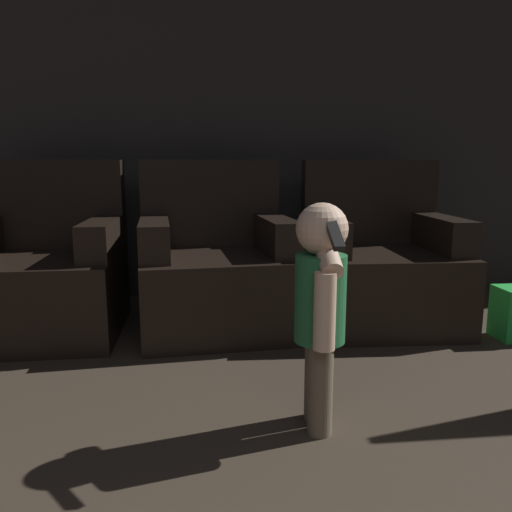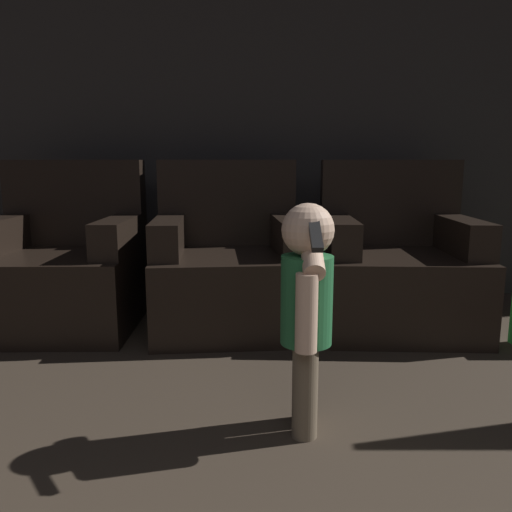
# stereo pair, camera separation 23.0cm
# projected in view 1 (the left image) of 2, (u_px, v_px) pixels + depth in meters

# --- Properties ---
(wall_back) EXTENTS (8.40, 0.05, 2.60)m
(wall_back) POSITION_uv_depth(u_px,v_px,m) (232.00, 115.00, 3.54)
(wall_back) COLOR #33302D
(wall_back) RESTS_ON ground_plane
(armchair_left) EXTENTS (0.87, 0.84, 0.98)m
(armchair_left) POSITION_uv_depth(u_px,v_px,m) (43.00, 274.00, 2.85)
(armchair_left) COLOR black
(armchair_left) RESTS_ON ground_plane
(armchair_middle) EXTENTS (0.93, 0.90, 0.98)m
(armchair_middle) POSITION_uv_depth(u_px,v_px,m) (216.00, 270.00, 2.95)
(armchair_middle) COLOR black
(armchair_middle) RESTS_ON ground_plane
(armchair_right) EXTENTS (0.89, 0.86, 0.98)m
(armchair_right) POSITION_uv_depth(u_px,v_px,m) (379.00, 266.00, 3.05)
(armchair_right) COLOR black
(armchair_right) RESTS_ON ground_plane
(person_toddler) EXTENTS (0.18, 0.33, 0.82)m
(person_toddler) POSITION_uv_depth(u_px,v_px,m) (321.00, 299.00, 1.75)
(person_toddler) COLOR brown
(person_toddler) RESTS_ON ground_plane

